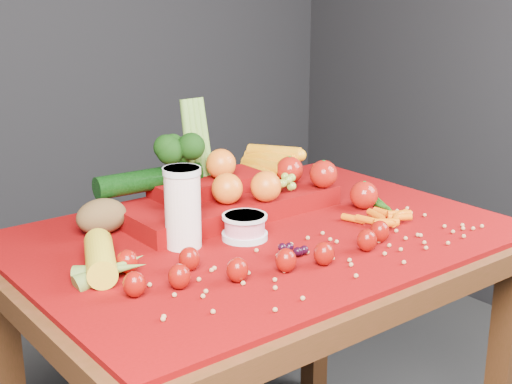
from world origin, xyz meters
TOP-DOWN VIEW (x-y plane):
  - table at (0.00, 0.00)m, footprint 1.10×0.80m
  - red_cloth at (0.00, 0.00)m, footprint 1.05×0.75m
  - milk_glass at (-0.18, 0.03)m, footprint 0.08×0.08m
  - yogurt_bowl at (-0.05, -0.01)m, footprint 0.10×0.10m
  - strawberry_scatter at (-0.15, -0.14)m, footprint 0.58×0.28m
  - dark_grape_cluster at (-0.04, -0.14)m, footprint 0.06×0.05m
  - soybean_scatter at (0.00, -0.20)m, footprint 0.84×0.24m
  - corn_ear at (-0.38, -0.01)m, footprint 0.24×0.26m
  - potato at (-0.28, 0.21)m, footprint 0.11×0.08m
  - baby_carrot_pile at (0.25, -0.13)m, footprint 0.18×0.17m
  - green_bean_pile at (0.35, -0.01)m, footprint 0.14×0.12m
  - produce_mound at (0.03, 0.16)m, footprint 0.60×0.35m

SIDE VIEW (x-z plane):
  - table at x=0.00m, z-range 0.28..1.03m
  - red_cloth at x=0.00m, z-range 0.75..0.76m
  - soybean_scatter at x=0.00m, z-range 0.76..0.77m
  - green_bean_pile at x=0.35m, z-range 0.76..0.77m
  - dark_grape_cluster at x=-0.04m, z-range 0.76..0.79m
  - baby_carrot_pile at x=0.25m, z-range 0.76..0.79m
  - corn_ear at x=-0.38m, z-range 0.76..0.81m
  - strawberry_scatter at x=-0.15m, z-range 0.76..0.81m
  - yogurt_bowl at x=-0.05m, z-range 0.76..0.82m
  - potato at x=-0.28m, z-range 0.76..0.84m
  - produce_mound at x=0.03m, z-range 0.69..0.95m
  - milk_glass at x=-0.18m, z-range 0.77..0.94m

